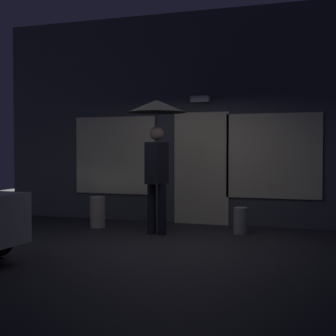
% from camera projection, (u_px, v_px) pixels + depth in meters
% --- Properties ---
extents(ground_plane, '(18.00, 18.00, 0.00)m').
position_uv_depth(ground_plane, '(165.00, 243.00, 7.91)').
color(ground_plane, '#26262B').
extents(building_facade, '(8.72, 0.48, 4.19)m').
position_uv_depth(building_facade, '(203.00, 119.00, 10.05)').
color(building_facade, '#4C4C56').
rests_on(building_facade, ground).
extents(person_with_umbrella, '(1.02, 1.02, 2.32)m').
position_uv_depth(person_with_umbrella, '(157.00, 132.00, 8.69)').
color(person_with_umbrella, black).
rests_on(person_with_umbrella, ground).
extents(sidewalk_bollard, '(0.25, 0.25, 0.46)m').
position_uv_depth(sidewalk_bollard, '(241.00, 221.00, 8.80)').
color(sidewalk_bollard, '#9E998E').
rests_on(sidewalk_bollard, ground).
extents(sidewalk_bollard_2, '(0.28, 0.28, 0.59)m').
position_uv_depth(sidewalk_bollard_2, '(98.00, 212.00, 9.53)').
color(sidewalk_bollard_2, '#B2A899').
rests_on(sidewalk_bollard_2, ground).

